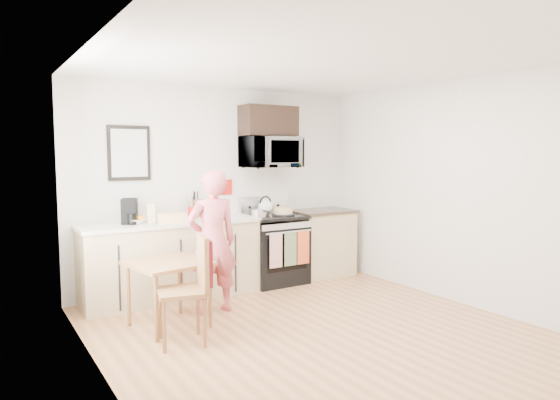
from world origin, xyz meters
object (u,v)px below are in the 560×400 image
range (274,251)px  cake (283,211)px  microwave (270,152)px  person (212,242)px  dining_table (168,269)px  chair (197,274)px

range → cake: range is taller
microwave → person: size_ratio=0.48×
dining_table → chair: bearing=-80.7°
dining_table → cake: cake is taller
microwave → dining_table: (-1.80, -1.01, -1.17)m
microwave → person: 1.77m
chair → microwave: bearing=55.0°
microwave → person: (-1.23, -0.82, -0.97)m
chair → cake: cake is taller
microwave → chair: bearing=-138.2°
person → dining_table: person is taller
range → chair: bearing=-140.2°
range → dining_table: (-1.80, -0.91, 0.16)m
chair → cake: 2.28m
microwave → cake: 0.81m
range → chair: (-1.72, -1.43, 0.21)m
range → chair: 2.24m
cake → person: bearing=-154.4°
microwave → person: microwave is taller
person → dining_table: (-0.57, -0.19, -0.19)m
range → cake: 0.55m
dining_table → range: bearing=26.7°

